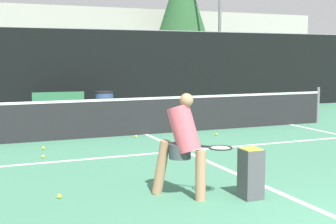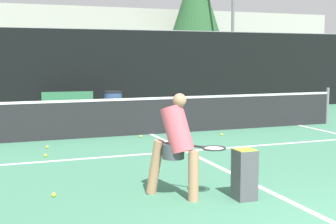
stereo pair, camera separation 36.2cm
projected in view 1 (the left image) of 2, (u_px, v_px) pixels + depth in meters
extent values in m
cube|color=white|center=(184.00, 151.00, 9.85)|extent=(8.25, 0.10, 0.01)
cube|color=white|center=(212.00, 163.00, 8.71)|extent=(0.10, 7.12, 0.01)
cylinder|color=slate|center=(318.00, 105.00, 14.03)|extent=(0.09, 0.09, 1.07)
cube|color=#232326|center=(146.00, 116.00, 11.91)|extent=(11.00, 0.02, 0.95)
cube|color=white|center=(146.00, 99.00, 11.86)|extent=(11.00, 0.03, 0.06)
cube|color=black|center=(99.00, 72.00, 16.05)|extent=(24.00, 0.06, 2.89)
cylinder|color=slate|center=(98.00, 29.00, 15.88)|extent=(24.00, 0.04, 0.04)
cylinder|color=tan|center=(201.00, 176.00, 6.41)|extent=(0.15, 0.15, 0.70)
cylinder|color=tan|center=(161.00, 167.00, 6.70)|extent=(0.30, 0.32, 0.81)
cylinder|color=#3F474C|center=(180.00, 151.00, 6.53)|extent=(0.31, 0.31, 0.21)
cylinder|color=#E55966|center=(184.00, 129.00, 6.46)|extent=(0.45, 0.47, 0.74)
sphere|color=tan|center=(187.00, 100.00, 6.40)|extent=(0.19, 0.19, 0.19)
cylinder|color=#262628|center=(200.00, 146.00, 6.64)|extent=(0.21, 0.25, 0.03)
torus|color=#262628|center=(220.00, 148.00, 6.49)|extent=(0.48, 0.48, 0.02)
cylinder|color=beige|center=(220.00, 148.00, 6.49)|extent=(0.37, 0.37, 0.01)
sphere|color=#D1E033|center=(136.00, 136.00, 11.45)|extent=(0.07, 0.07, 0.07)
sphere|color=#D1E033|center=(43.00, 148.00, 10.00)|extent=(0.07, 0.07, 0.07)
sphere|color=#D1E033|center=(160.00, 170.00, 8.04)|extent=(0.07, 0.07, 0.07)
sphere|color=#D1E033|center=(217.00, 134.00, 11.78)|extent=(0.07, 0.07, 0.07)
sphere|color=#D1E033|center=(43.00, 156.00, 9.15)|extent=(0.07, 0.07, 0.07)
sphere|color=#D1E033|center=(59.00, 196.00, 6.53)|extent=(0.07, 0.07, 0.07)
cube|color=#4C4C51|center=(251.00, 174.00, 6.51)|extent=(0.28, 0.28, 0.70)
cube|color=#D1E033|center=(251.00, 151.00, 6.47)|extent=(0.25, 0.25, 0.06)
cube|color=#33724C|center=(59.00, 106.00, 14.76)|extent=(1.65, 0.49, 0.04)
cube|color=#33724C|center=(58.00, 99.00, 14.90)|extent=(1.62, 0.17, 0.42)
cube|color=#333338|center=(38.00, 113.00, 14.58)|extent=(0.06, 0.32, 0.44)
cube|color=#333338|center=(80.00, 112.00, 14.98)|extent=(0.06, 0.32, 0.44)
cylinder|color=#384C7F|center=(104.00, 105.00, 15.26)|extent=(0.58, 0.58, 0.82)
cylinder|color=black|center=(104.00, 92.00, 15.21)|extent=(0.61, 0.61, 0.04)
cube|color=maroon|center=(183.00, 93.00, 20.33)|extent=(1.74, 4.05, 0.79)
cube|color=#1E2328|center=(185.00, 78.00, 20.07)|extent=(1.46, 2.43, 0.53)
cylinder|color=black|center=(187.00, 93.00, 21.83)|extent=(0.18, 0.60, 0.60)
cylinder|color=black|center=(213.00, 97.00, 19.46)|extent=(0.18, 0.60, 0.60)
cylinder|color=slate|center=(220.00, 4.00, 23.93)|extent=(0.16, 0.16, 9.33)
cylinder|color=brown|center=(182.00, 63.00, 27.40)|extent=(0.28, 0.28, 3.20)
cube|color=#B2ADA3|center=(45.00, 49.00, 27.27)|extent=(36.00, 2.40, 4.86)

